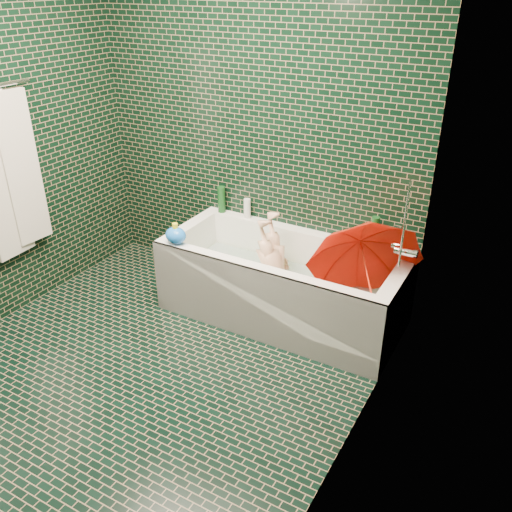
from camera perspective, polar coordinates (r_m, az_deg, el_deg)
The scene contains 19 objects.
floor at distance 3.55m, azimuth -11.68°, elevation -12.06°, with size 2.80×2.80×0.00m, color black.
wall_back at distance 4.01m, azimuth -0.22°, elevation 13.43°, with size 2.80×2.80×0.00m, color black.
wall_right at distance 2.30m, azimuth 10.75°, elevation 1.64°, with size 2.80×2.80×0.00m, color black.
bathtub at distance 3.90m, azimuth 2.71°, elevation -3.68°, with size 1.70×0.75×0.55m.
bath_mat at distance 3.94m, azimuth 2.80°, elevation -4.25°, with size 1.35×0.47×0.01m, color green.
water at distance 3.87m, azimuth 2.85°, elevation -2.44°, with size 1.48×0.53×0.00m, color silver.
towel at distance 4.05m, azimuth -24.55°, elevation 7.78°, with size 0.08×0.44×1.12m.
faucet at distance 3.40m, azimuth 15.30°, elevation 1.07°, with size 0.18×0.19×0.55m.
child at distance 3.90m, azimuth 2.07°, elevation -1.94°, with size 0.32×0.21×0.88m, color #DFAD8B.
umbrella at distance 3.48m, azimuth 11.65°, elevation -2.01°, with size 0.71×0.71×0.62m, color red.
soap_bottle_a at distance 3.76m, azimuth 15.86°, elevation -0.10°, with size 0.11×0.11×0.28m, color white.
soap_bottle_b at distance 3.80m, azimuth 15.55°, elevation 0.20°, with size 0.08×0.09×0.19m, color #491C6B.
soap_bottle_c at distance 3.79m, azimuth 14.45°, elevation 0.25°, with size 0.13×0.13×0.17m, color #124117.
bottle_right_tall at distance 3.77m, azimuth 12.35°, elevation 2.37°, with size 0.06×0.06×0.23m, color #124117.
bottle_right_pump at distance 3.79m, azimuth 14.55°, elevation 1.79°, with size 0.05×0.05×0.18m, color silver.
bottle_left_tall at distance 4.29m, azimuth -3.65°, elevation 5.96°, with size 0.06×0.06×0.21m, color #124117.
bottle_left_short at distance 4.18m, azimuth -0.94°, elevation 5.01°, with size 0.05×0.05×0.16m, color white.
rubber_duck at distance 3.84m, azimuth 12.59°, elevation 1.62°, with size 0.12×0.09×0.10m.
bath_toy at distance 3.81m, azimuth -8.45°, elevation 2.20°, with size 0.19×0.18×0.15m.
Camera 1 is at (1.92, -1.98, 2.24)m, focal length 38.00 mm.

